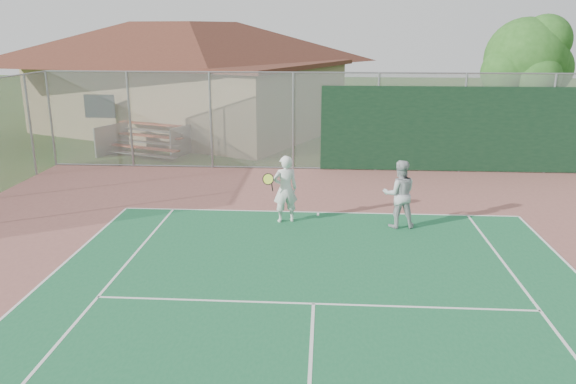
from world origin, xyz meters
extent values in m
cylinder|color=gray|center=(-10.00, 17.00, 1.75)|extent=(0.08, 0.08, 3.50)
cylinder|color=gray|center=(-7.00, 17.00, 1.75)|extent=(0.08, 0.08, 3.50)
cylinder|color=gray|center=(-4.00, 17.00, 1.75)|extent=(0.08, 0.08, 3.50)
cylinder|color=gray|center=(-1.00, 17.00, 1.75)|extent=(0.08, 0.08, 3.50)
cylinder|color=gray|center=(2.00, 17.00, 1.75)|extent=(0.08, 0.08, 3.50)
cylinder|color=gray|center=(5.00, 17.00, 1.75)|extent=(0.08, 0.08, 3.50)
cylinder|color=gray|center=(8.00, 17.00, 1.75)|extent=(0.08, 0.08, 3.50)
cylinder|color=gray|center=(0.00, 17.00, 3.50)|extent=(20.00, 0.05, 0.05)
cylinder|color=gray|center=(0.00, 17.00, 0.05)|extent=(20.00, 0.05, 0.05)
cube|color=#999EA0|center=(0.00, 17.00, 1.75)|extent=(20.00, 0.02, 3.50)
cube|color=black|center=(5.00, 16.95, 1.55)|extent=(10.00, 0.04, 3.00)
cylinder|color=gray|center=(-10.00, 15.50, 1.75)|extent=(0.08, 0.08, 3.50)
cube|color=tan|center=(-6.79, 25.03, 1.67)|extent=(15.77, 13.51, 3.33)
cube|color=brown|center=(-6.79, 25.03, 3.39)|extent=(16.51, 14.24, 0.20)
pyramid|color=brown|center=(-6.79, 25.03, 5.33)|extent=(17.35, 14.86, 2.00)
cube|color=black|center=(-4.57, 20.56, 1.17)|extent=(1.00, 0.06, 2.33)
cube|color=#9D4324|center=(-7.09, 18.62, 0.38)|extent=(3.16, 1.49, 0.05)
cube|color=#B2B5BA|center=(-7.09, 18.35, 0.16)|extent=(3.15, 1.46, 0.04)
cube|color=#9D4324|center=(-7.09, 19.22, 0.77)|extent=(3.16, 1.49, 0.05)
cube|color=#B2B5BA|center=(-7.09, 18.95, 0.55)|extent=(3.15, 1.46, 0.04)
cube|color=#9D4324|center=(-7.09, 19.83, 1.15)|extent=(3.16, 1.49, 0.05)
cube|color=#B2B5BA|center=(-7.09, 19.55, 0.93)|extent=(3.15, 1.46, 0.04)
cube|color=#B2B5BA|center=(-8.62, 19.22, 0.60)|extent=(0.79, 1.85, 1.20)
cube|color=#B2B5BA|center=(-5.56, 19.22, 0.60)|extent=(0.79, 1.85, 1.20)
cylinder|color=#311C12|center=(8.45, 21.56, 1.47)|extent=(0.38, 0.38, 2.94)
sphere|color=#24581B|center=(8.45, 21.56, 3.79)|extent=(3.37, 3.37, 3.37)
sphere|color=#24581B|center=(9.39, 21.88, 3.37)|extent=(2.31, 2.31, 2.31)
sphere|color=#24581B|center=(7.61, 21.14, 3.26)|extent=(2.10, 2.10, 2.10)
sphere|color=#24581B|center=(8.66, 20.62, 3.15)|extent=(1.89, 1.89, 1.89)
sphere|color=#24581B|center=(8.13, 22.41, 3.58)|extent=(2.10, 2.10, 2.10)
sphere|color=#24581B|center=(9.08, 21.35, 4.52)|extent=(2.10, 2.10, 2.10)
imported|color=silver|center=(-0.86, 11.05, 0.90)|extent=(0.75, 0.60, 1.79)
imported|color=#B3B6B8|center=(2.07, 10.83, 0.88)|extent=(0.91, 0.74, 1.76)
camera|label=1|loc=(0.16, -3.06, 4.91)|focal=35.00mm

